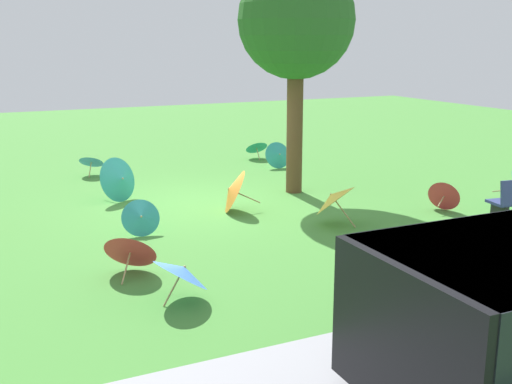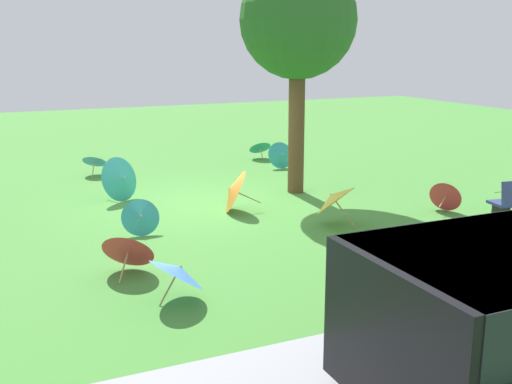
{
  "view_description": "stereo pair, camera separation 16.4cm",
  "coord_description": "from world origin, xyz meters",
  "px_view_note": "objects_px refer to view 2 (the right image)",
  "views": [
    {
      "loc": [
        4.39,
        11.79,
        3.27
      ],
      "look_at": [
        -0.34,
        1.76,
        0.6
      ],
      "focal_mm": 43.95,
      "sensor_mm": 36.0,
      "label": 1
    },
    {
      "loc": [
        4.24,
        11.86,
        3.27
      ],
      "look_at": [
        -0.34,
        1.76,
        0.6
      ],
      "focal_mm": 43.95,
      "sensor_mm": 36.0,
      "label": 2
    }
  ],
  "objects_px": {
    "parasol_blue_1": "(178,271)",
    "parasol_teal_5": "(141,217)",
    "parasol_teal_1": "(282,155)",
    "parasol_yellow_0": "(333,198)",
    "parasol_blue_0": "(95,160)",
    "parasol_teal_3": "(122,179)",
    "parasol_red_0": "(129,248)",
    "parasol_red_1": "(446,195)",
    "parasol_orange_4": "(232,190)",
    "shade_tree": "(298,22)",
    "parasol_teal_2": "(260,146)"
  },
  "relations": [
    {
      "from": "parasol_blue_0",
      "to": "parasol_teal_5",
      "type": "height_order",
      "value": "parasol_teal_5"
    },
    {
      "from": "parasol_blue_1",
      "to": "parasol_teal_5",
      "type": "xyz_separation_m",
      "value": [
        -0.28,
        -3.05,
        -0.1
      ]
    },
    {
      "from": "parasol_yellow_0",
      "to": "parasol_teal_2",
      "type": "bearing_deg",
      "value": -103.36
    },
    {
      "from": "parasol_yellow_0",
      "to": "parasol_teal_1",
      "type": "bearing_deg",
      "value": -106.61
    },
    {
      "from": "parasol_teal_2",
      "to": "parasol_teal_5",
      "type": "xyz_separation_m",
      "value": [
        4.9,
        5.71,
        -0.05
      ]
    },
    {
      "from": "parasol_red_0",
      "to": "parasol_teal_2",
      "type": "distance_m",
      "value": 9.31
    },
    {
      "from": "parasol_teal_3",
      "to": "parasol_orange_4",
      "type": "xyz_separation_m",
      "value": [
        -1.78,
        1.77,
        -0.04
      ]
    },
    {
      "from": "shade_tree",
      "to": "parasol_yellow_0",
      "type": "relative_size",
      "value": 4.28
    },
    {
      "from": "parasol_red_1",
      "to": "parasol_teal_5",
      "type": "distance_m",
      "value": 5.96
    },
    {
      "from": "parasol_teal_3",
      "to": "parasol_yellow_0",
      "type": "distance_m",
      "value": 4.59
    },
    {
      "from": "parasol_teal_1",
      "to": "parasol_blue_1",
      "type": "height_order",
      "value": "parasol_teal_1"
    },
    {
      "from": "parasol_blue_0",
      "to": "parasol_red_0",
      "type": "bearing_deg",
      "value": 83.5
    },
    {
      "from": "parasol_red_1",
      "to": "parasol_yellow_0",
      "type": "bearing_deg",
      "value": -1.57
    },
    {
      "from": "parasol_teal_1",
      "to": "parasol_red_0",
      "type": "xyz_separation_m",
      "value": [
        5.48,
        6.02,
        0.02
      ]
    },
    {
      "from": "shade_tree",
      "to": "parasol_teal_2",
      "type": "distance_m",
      "value": 5.29
    },
    {
      "from": "parasol_teal_2",
      "to": "shade_tree",
      "type": "bearing_deg",
      "value": 76.48
    },
    {
      "from": "parasol_orange_4",
      "to": "parasol_yellow_0",
      "type": "bearing_deg",
      "value": 129.07
    },
    {
      "from": "parasol_red_1",
      "to": "parasol_yellow_0",
      "type": "relative_size",
      "value": 0.62
    },
    {
      "from": "parasol_teal_3",
      "to": "parasol_blue_1",
      "type": "bearing_deg",
      "value": 84.7
    },
    {
      "from": "parasol_red_0",
      "to": "parasol_yellow_0",
      "type": "xyz_separation_m",
      "value": [
        -3.95,
        -0.88,
        0.14
      ]
    },
    {
      "from": "parasol_teal_3",
      "to": "parasol_red_1",
      "type": "bearing_deg",
      "value": 148.5
    },
    {
      "from": "parasol_blue_0",
      "to": "parasol_teal_3",
      "type": "distance_m",
      "value": 2.87
    },
    {
      "from": "parasol_teal_1",
      "to": "parasol_red_1",
      "type": "distance_m",
      "value": 5.31
    },
    {
      "from": "parasol_teal_3",
      "to": "parasol_teal_5",
      "type": "xyz_separation_m",
      "value": [
        0.24,
        2.49,
        -0.16
      ]
    },
    {
      "from": "parasol_orange_4",
      "to": "parasol_teal_5",
      "type": "bearing_deg",
      "value": 19.66
    },
    {
      "from": "parasol_teal_2",
      "to": "parasol_blue_1",
      "type": "relative_size",
      "value": 0.73
    },
    {
      "from": "parasol_teal_2",
      "to": "parasol_blue_0",
      "type": "height_order",
      "value": "same"
    },
    {
      "from": "parasol_teal_1",
      "to": "parasol_red_0",
      "type": "distance_m",
      "value": 8.14
    },
    {
      "from": "parasol_blue_0",
      "to": "parasol_teal_5",
      "type": "xyz_separation_m",
      "value": [
        0.19,
        5.36,
        -0.07
      ]
    },
    {
      "from": "parasol_red_0",
      "to": "parasol_teal_3",
      "type": "bearing_deg",
      "value": -101.33
    },
    {
      "from": "parasol_red_1",
      "to": "parasol_orange_4",
      "type": "height_order",
      "value": "parasol_orange_4"
    },
    {
      "from": "parasol_red_1",
      "to": "parasol_orange_4",
      "type": "xyz_separation_m",
      "value": [
        3.87,
        -1.69,
        0.12
      ]
    },
    {
      "from": "parasol_teal_3",
      "to": "parasol_teal_5",
      "type": "distance_m",
      "value": 2.51
    },
    {
      "from": "shade_tree",
      "to": "parasol_blue_0",
      "type": "relative_size",
      "value": 6.23
    },
    {
      "from": "parasol_blue_0",
      "to": "parasol_teal_5",
      "type": "relative_size",
      "value": 1.13
    },
    {
      "from": "parasol_teal_1",
      "to": "parasol_yellow_0",
      "type": "relative_size",
      "value": 0.62
    },
    {
      "from": "parasol_teal_1",
      "to": "parasol_red_1",
      "type": "xyz_separation_m",
      "value": [
        -1.02,
        5.21,
        -0.04
      ]
    },
    {
      "from": "parasol_red_0",
      "to": "parasol_teal_2",
      "type": "xyz_separation_m",
      "value": [
        -5.52,
        -7.5,
        -0.01
      ]
    },
    {
      "from": "parasol_red_0",
      "to": "parasol_red_1",
      "type": "xyz_separation_m",
      "value": [
        -6.5,
        -0.81,
        -0.06
      ]
    },
    {
      "from": "parasol_teal_2",
      "to": "parasol_red_0",
      "type": "bearing_deg",
      "value": 53.65
    },
    {
      "from": "parasol_red_0",
      "to": "parasol_teal_5",
      "type": "height_order",
      "value": "parasol_red_0"
    },
    {
      "from": "parasol_teal_1",
      "to": "parasol_yellow_0",
      "type": "distance_m",
      "value": 5.37
    },
    {
      "from": "parasol_blue_1",
      "to": "parasol_yellow_0",
      "type": "bearing_deg",
      "value": -149.18
    },
    {
      "from": "parasol_teal_1",
      "to": "parasol_orange_4",
      "type": "relative_size",
      "value": 0.7
    },
    {
      "from": "parasol_teal_2",
      "to": "parasol_orange_4",
      "type": "bearing_deg",
      "value": 60.0
    },
    {
      "from": "parasol_teal_3",
      "to": "parasol_yellow_0",
      "type": "relative_size",
      "value": 0.88
    },
    {
      "from": "parasol_red_0",
      "to": "parasol_red_1",
      "type": "bearing_deg",
      "value": -172.86
    },
    {
      "from": "parasol_blue_0",
      "to": "parasol_blue_1",
      "type": "distance_m",
      "value": 8.42
    },
    {
      "from": "parasol_red_0",
      "to": "parasol_yellow_0",
      "type": "distance_m",
      "value": 4.05
    },
    {
      "from": "parasol_teal_2",
      "to": "parasol_yellow_0",
      "type": "relative_size",
      "value": 0.56
    }
  ]
}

